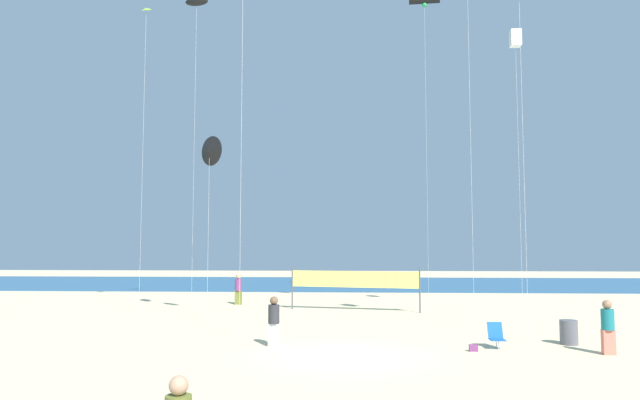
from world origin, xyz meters
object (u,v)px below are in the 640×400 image
object	(u,v)px
beachgoer_charcoal_shirt	(274,320)
folding_beach_chair	(496,335)
beachgoer_plum_shirt	(238,288)
volleyball_net	(354,281)
kite_black_tube	(424,1)
kite_black_delta	(209,151)
beach_handbag	(473,348)
kite_white_box	(515,39)
trash_barrel	(569,332)
kite_black_inflatable	(197,3)
kite_lime_diamond	(146,20)
beachgoer_teal_shirt	(608,325)

from	to	relation	value
beachgoer_charcoal_shirt	folding_beach_chair	world-z (taller)	beachgoer_charcoal_shirt
beachgoer_plum_shirt	volleyball_net	xyz separation A→B (m)	(7.04, -2.94, 0.64)
volleyball_net	kite_black_tube	bearing A→B (deg)	54.08
kite_black_tube	kite_black_delta	bearing A→B (deg)	-138.59
beach_handbag	kite_black_tube	distance (m)	27.68
kite_black_tube	kite_white_box	size ratio (longest dim) A/B	1.42
beachgoer_plum_shirt	trash_barrel	size ratio (longest dim) A/B	2.08
volleyball_net	kite_black_inflatable	world-z (taller)	kite_black_inflatable
kite_black_inflatable	kite_lime_diamond	distance (m)	3.51
beachgoer_plum_shirt	kite_black_tube	world-z (taller)	kite_black_tube
beachgoer_charcoal_shirt	volleyball_net	xyz separation A→B (m)	(2.99, 11.07, 0.68)
folding_beach_chair	trash_barrel	distance (m)	2.97
kite_black_tube	kite_white_box	xyz separation A→B (m)	(3.35, -9.51, -6.34)
kite_black_delta	trash_barrel	bearing A→B (deg)	-22.74
beachgoer_plum_shirt	trash_barrel	world-z (taller)	beachgoer_plum_shirt
kite_white_box	trash_barrel	bearing A→B (deg)	-94.61
beachgoer_teal_shirt	folding_beach_chair	size ratio (longest dim) A/B	2.03
kite_black_delta	volleyball_net	bearing A→B (deg)	28.20
beachgoer_teal_shirt	beach_handbag	size ratio (longest dim) A/B	6.21
kite_white_box	kite_lime_diamond	bearing A→B (deg)	178.35
trash_barrel	beach_handbag	world-z (taller)	trash_barrel
folding_beach_chair	trash_barrel	bearing A→B (deg)	51.37
beach_handbag	kite_black_delta	bearing A→B (deg)	145.20
beachgoer_charcoal_shirt	trash_barrel	xyz separation A→B (m)	(10.75, 0.90, -0.51)
beach_handbag	kite_black_inflatable	size ratio (longest dim) A/B	0.02
beachgoer_plum_shirt	trash_barrel	xyz separation A→B (m)	(14.80, -13.11, -0.54)
trash_barrel	beachgoer_teal_shirt	bearing A→B (deg)	-72.84
kite_black_tube	beach_handbag	bearing A→B (deg)	-93.20
beachgoer_plum_shirt	folding_beach_chair	world-z (taller)	beachgoer_plum_shirt
folding_beach_chair	kite_lime_diamond	world-z (taller)	kite_lime_diamond
beachgoer_plum_shirt	kite_lime_diamond	distance (m)	16.31
beachgoer_plum_shirt	beachgoer_teal_shirt	size ratio (longest dim) A/B	1.03
beachgoer_charcoal_shirt	kite_black_inflatable	bearing A→B (deg)	-87.75
beachgoer_plum_shirt	folding_beach_chair	bearing A→B (deg)	47.86
beachgoer_charcoal_shirt	beachgoer_teal_shirt	size ratio (longest dim) A/B	0.99
folding_beach_chair	kite_lime_diamond	xyz separation A→B (m)	(-16.27, 9.02, 15.45)
beachgoer_charcoal_shirt	kite_lime_diamond	world-z (taller)	kite_lime_diamond
folding_beach_chair	volleyball_net	xyz separation A→B (m)	(-4.92, 11.03, 1.16)
kite_white_box	beachgoer_plum_shirt	bearing A→B (deg)	160.31
folding_beach_chair	kite_black_delta	size ratio (longest dim) A/B	0.10
beachgoer_teal_shirt	kite_black_inflatable	distance (m)	27.02
beach_handbag	kite_lime_diamond	xyz separation A→B (m)	(-15.34, 9.67, 15.80)
volleyball_net	beach_handbag	world-z (taller)	volleyball_net
folding_beach_chair	beachgoer_teal_shirt	bearing A→B (deg)	17.88
beachgoer_teal_shirt	kite_black_inflatable	size ratio (longest dim) A/B	0.10
beachgoer_charcoal_shirt	kite_black_delta	xyz separation A→B (m)	(-4.25, 7.19, 7.39)
folding_beach_chair	beach_handbag	xyz separation A→B (m)	(-0.94, -0.65, -0.35)
kite_black_delta	folding_beach_chair	bearing A→B (deg)	-30.46
volleyball_net	kite_black_tube	xyz separation A→B (m)	(5.02, 6.93, 18.95)
kite_black_inflatable	kite_lime_diamond	bearing A→B (deg)	-138.53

